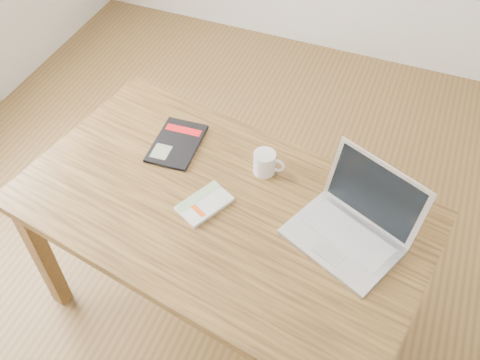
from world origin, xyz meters
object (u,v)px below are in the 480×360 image
at_px(white_guidebook, 205,204).
at_px(laptop, 353,224).
at_px(black_guidebook, 177,143).
at_px(desk, 222,221).
at_px(coffee_mug, 265,163).

distance_m(white_guidebook, laptop, 0.53).
xyz_separation_m(black_guidebook, laptop, (0.76, -0.17, 0.05)).
distance_m(desk, coffee_mug, 0.27).
distance_m(white_guidebook, black_guidebook, 0.34).
relative_size(white_guidebook, laptop, 0.48).
bearing_deg(black_guidebook, white_guidebook, -50.62).
relative_size(white_guidebook, coffee_mug, 1.81).
height_order(white_guidebook, coffee_mug, coffee_mug).
height_order(desk, coffee_mug, coffee_mug).
bearing_deg(desk, laptop, 16.70).
height_order(desk, laptop, laptop).
xyz_separation_m(white_guidebook, laptop, (0.52, 0.07, 0.05)).
bearing_deg(black_guidebook, desk, -42.24).
bearing_deg(desk, white_guidebook, -152.42).
xyz_separation_m(laptop, coffee_mug, (-0.38, 0.16, -0.01)).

